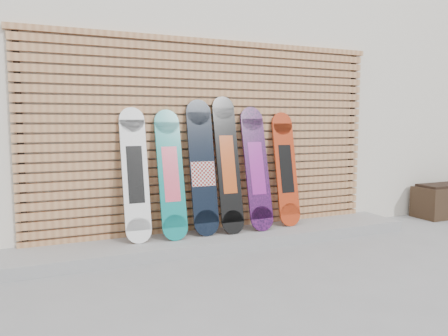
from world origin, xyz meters
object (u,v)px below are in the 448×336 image
Objects in this scene: snowboard_0 at (135,175)px; snowboard_1 at (171,174)px; snowboard_2 at (202,168)px; snowboard_5 at (286,169)px; snowboard_3 at (228,164)px; snowboard_4 at (257,168)px.

snowboard_0 is 0.38m from snowboard_1.
snowboard_5 is (1.08, 0.02, -0.06)m from snowboard_2.
snowboard_1 is (0.38, -0.02, -0.01)m from snowboard_0.
snowboard_3 reaches higher than snowboard_2.
snowboard_3 is 1.08× the size of snowboard_4.
snowboard_2 is at bearing 176.71° from snowboard_3.
snowboard_1 is 1.01× the size of snowboard_5.
snowboard_2 is 0.30m from snowboard_3.
snowboard_4 is (0.66, -0.02, -0.03)m from snowboard_2.
snowboard_5 is (0.42, 0.04, -0.03)m from snowboard_4.
snowboard_4 is at bearing -1.92° from snowboard_2.
snowboard_5 is at bearing 1.28° from snowboard_1.
snowboard_2 reaches higher than snowboard_4.
snowboard_3 is (0.30, -0.02, 0.03)m from snowboard_2.
snowboard_0 is 1.41m from snowboard_4.
snowboard_0 reaches higher than snowboard_5.
snowboard_0 is 1.83m from snowboard_5.
snowboard_1 is 0.92× the size of snowboard_2.
snowboard_2 reaches higher than snowboard_0.
snowboard_2 is 1.10× the size of snowboard_5.
snowboard_0 is at bearing 179.41° from snowboard_2.
snowboard_1 is 0.97× the size of snowboard_4.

